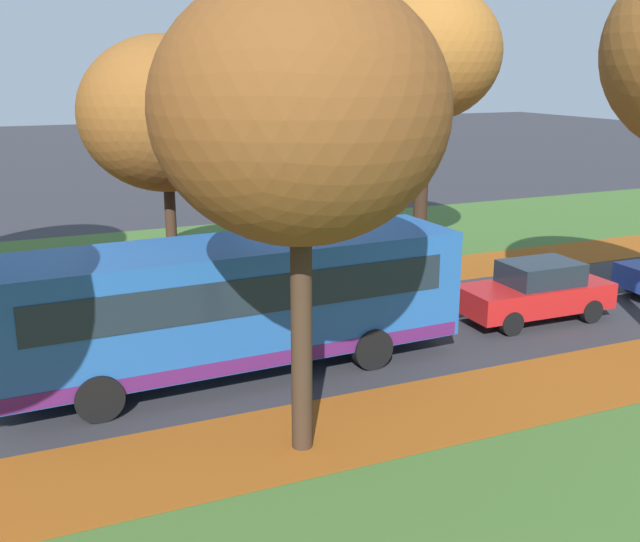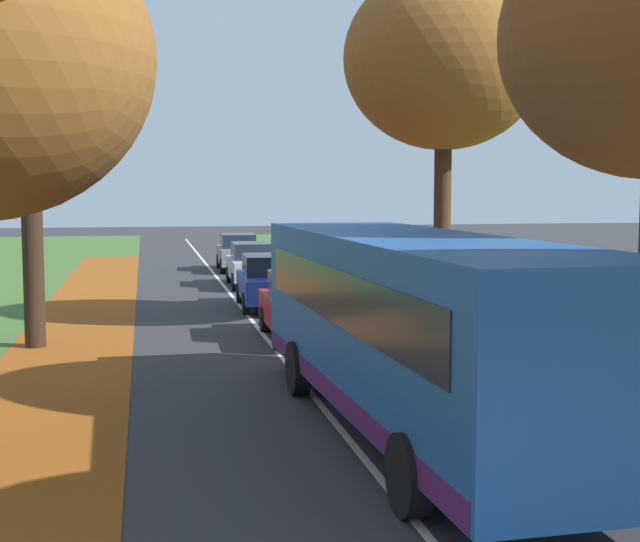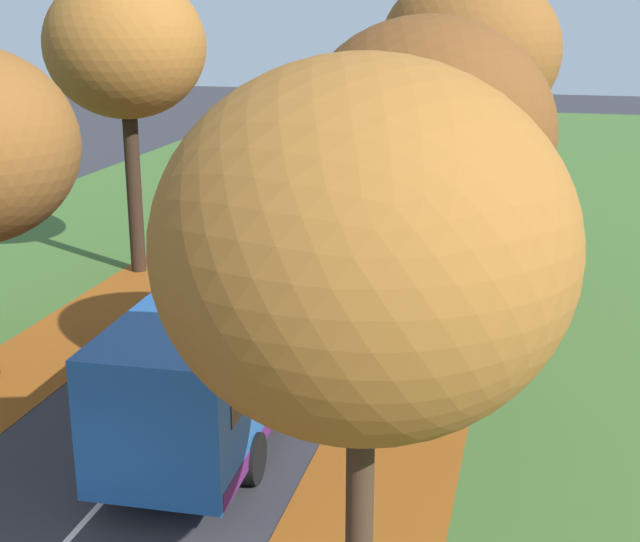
% 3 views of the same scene
% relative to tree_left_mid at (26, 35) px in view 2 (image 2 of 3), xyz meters
% --- Properties ---
extents(leaf_litter_left, '(2.80, 60.00, 0.00)m').
position_rel_tree_left_mid_xyz_m(leaf_litter_left, '(0.82, -3.05, -7.08)').
color(leaf_litter_left, '#8C4714').
rests_on(leaf_litter_left, grass_verge_left).
extents(grass_verge_right, '(12.00, 90.00, 0.01)m').
position_rel_tree_left_mid_xyz_m(grass_verge_right, '(14.62, 2.95, -7.09)').
color(grass_verge_right, '#3D6028').
rests_on(grass_verge_right, ground).
extents(leaf_litter_right, '(2.80, 60.00, 0.00)m').
position_rel_tree_left_mid_xyz_m(leaf_litter_right, '(10.02, -3.05, -7.08)').
color(leaf_litter_right, '#8C4714').
rests_on(leaf_litter_right, grass_verge_right).
extents(road_centre_line, '(0.12, 80.00, 0.01)m').
position_rel_tree_left_mid_xyz_m(road_centre_line, '(5.42, 2.95, -7.09)').
color(road_centre_line, silver).
rests_on(road_centre_line, ground).
extents(tree_left_mid, '(4.91, 4.91, 9.35)m').
position_rel_tree_left_mid_xyz_m(tree_left_mid, '(0.00, 0.00, 0.00)').
color(tree_left_mid, black).
rests_on(tree_left_mid, ground).
extents(tree_right_mid, '(5.26, 5.26, 9.40)m').
position_rel_tree_left_mid_xyz_m(tree_right_mid, '(10.25, 1.18, -0.10)').
color(tree_right_mid, '#382619').
rests_on(tree_right_mid, ground).
extents(bus, '(2.93, 10.48, 2.98)m').
position_rel_tree_left_mid_xyz_m(bus, '(6.47, -8.67, -5.39)').
color(bus, '#1E5199').
rests_on(bus, ground).
extents(car_red_lead, '(1.84, 4.23, 1.62)m').
position_rel_tree_left_mid_xyz_m(car_red_lead, '(6.27, -0.09, -6.28)').
color(car_red_lead, '#B21919').
rests_on(car_red_lead, ground).
extents(car_blue_following, '(1.90, 4.26, 1.62)m').
position_rel_tree_left_mid_xyz_m(car_blue_following, '(6.23, 5.68, -6.28)').
color(car_blue_following, '#233D9E').
rests_on(car_blue_following, ground).
extents(car_silver_third_in_line, '(1.84, 4.23, 1.62)m').
position_rel_tree_left_mid_xyz_m(car_silver_third_in_line, '(6.48, 11.77, -6.28)').
color(car_silver_third_in_line, '#B7BABF').
rests_on(car_silver_third_in_line, ground).
extents(car_grey_fourth_in_line, '(1.87, 4.24, 1.62)m').
position_rel_tree_left_mid_xyz_m(car_grey_fourth_in_line, '(6.60, 18.14, -6.28)').
color(car_grey_fourth_in_line, slate).
rests_on(car_grey_fourth_in_line, ground).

